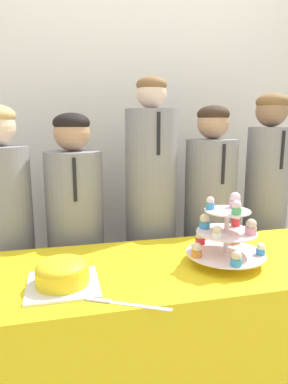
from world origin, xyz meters
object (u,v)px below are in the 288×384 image
at_px(student_2, 151,228).
at_px(student_1, 77,249).
at_px(cake_knife, 113,303).
at_px(student_4, 264,222).
at_px(cupcake_stand, 226,234).
at_px(student_3, 209,235).
at_px(student_0, 6,251).
at_px(round_cake, 62,273).

bearing_deg(student_2, student_1, -180.00).
relative_size(cake_knife, student_1, 0.19).
bearing_deg(student_4, student_2, 180.00).
bearing_deg(cake_knife, cupcake_stand, 50.77).
distance_m(student_2, student_3, 0.38).
bearing_deg(student_1, student_0, 180.00).
bearing_deg(student_2, cupcake_stand, -73.25).
distance_m(cake_knife, student_3, 1.09).
bearing_deg(student_4, round_cake, -152.54).
xyz_separation_m(student_1, student_2, (0.43, 0.00, 0.09)).
relative_size(student_3, student_4, 0.95).
bearing_deg(round_cake, student_0, 114.75).
relative_size(cake_knife, student_4, 0.18).
relative_size(round_cake, cake_knife, 0.95).
height_order(student_3, student_4, student_4).
height_order(cupcake_stand, student_2, student_2).
bearing_deg(round_cake, cake_knife, -45.76).
distance_m(student_3, student_4, 0.38).
xyz_separation_m(student_2, student_3, (0.37, -0.00, -0.07)).
height_order(student_0, student_1, student_0).
distance_m(round_cake, student_1, 0.67).
height_order(cupcake_stand, student_4, student_4).
relative_size(cake_knife, student_2, 0.17).
height_order(student_0, student_2, student_2).
xyz_separation_m(cupcake_stand, student_4, (0.57, 0.59, -0.15)).
bearing_deg(round_cake, cupcake_stand, 4.93).
height_order(student_0, student_3, student_3).
height_order(cake_knife, student_2, student_2).
relative_size(round_cake, student_1, 0.18).
bearing_deg(student_1, student_4, -0.00).
distance_m(round_cake, student_0, 0.73).
distance_m(cake_knife, student_2, 0.89).
bearing_deg(student_4, cupcake_stand, -133.91).
height_order(student_2, student_3, student_2).
bearing_deg(student_0, cake_knife, -60.50).
bearing_deg(cupcake_stand, cake_knife, -156.49).
distance_m(round_cake, cupcake_stand, 0.69).
xyz_separation_m(round_cake, student_1, (0.07, 0.65, -0.16)).
xyz_separation_m(round_cake, student_2, (0.51, 0.65, -0.06)).
distance_m(student_1, student_3, 0.80).
relative_size(cake_knife, student_3, 0.19).
height_order(cake_knife, student_1, student_1).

